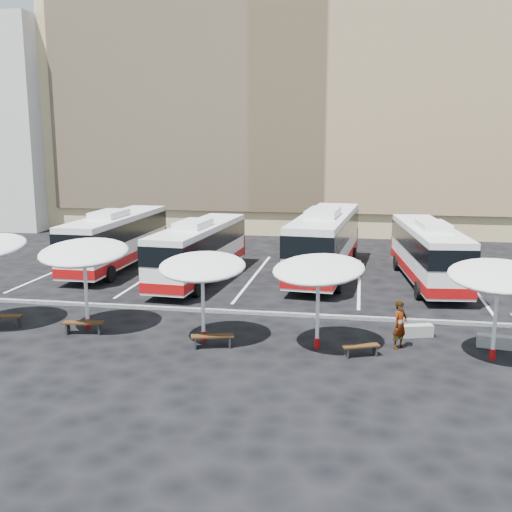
% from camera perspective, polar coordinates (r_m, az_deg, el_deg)
% --- Properties ---
extents(ground, '(120.00, 120.00, 0.00)m').
position_cam_1_polar(ground, '(26.96, -3.21, -5.72)').
color(ground, black).
rests_on(ground, ground).
extents(sandstone_building, '(42.00, 18.25, 29.60)m').
position_cam_1_polar(sandstone_building, '(57.53, 4.12, 15.81)').
color(sandstone_building, tan).
rests_on(sandstone_building, ground).
extents(apartment_block, '(14.00, 14.00, 18.00)m').
position_cam_1_polar(apartment_block, '(63.06, -23.10, 11.25)').
color(apartment_block, beige).
rests_on(apartment_block, ground).
extents(curb_divider, '(34.00, 0.25, 0.15)m').
position_cam_1_polar(curb_divider, '(27.41, -2.97, -5.28)').
color(curb_divider, black).
rests_on(curb_divider, ground).
extents(bay_lines, '(24.15, 12.00, 0.01)m').
position_cam_1_polar(bay_lines, '(34.54, -0.21, -1.97)').
color(bay_lines, white).
rests_on(bay_lines, ground).
extents(bus_0, '(2.80, 11.46, 3.63)m').
position_cam_1_polar(bus_0, '(37.67, -13.12, 1.69)').
color(bus_0, white).
rests_on(bus_0, ground).
extents(bus_1, '(3.15, 11.09, 3.47)m').
position_cam_1_polar(bus_1, '(33.60, -5.43, 0.69)').
color(bus_1, white).
rests_on(bus_1, ground).
extents(bus_2, '(3.70, 12.72, 3.98)m').
position_cam_1_polar(bus_2, '(34.95, 6.61, 1.50)').
color(bus_2, white).
rests_on(bus_2, ground).
extents(bus_3, '(3.43, 11.18, 3.49)m').
position_cam_1_polar(bus_3, '(34.07, 16.07, 0.47)').
color(bus_3, white).
rests_on(bus_3, ground).
extents(sunshade_1, '(3.99, 4.03, 3.79)m').
position_cam_1_polar(sunshade_1, '(25.38, -16.07, 0.29)').
color(sunshade_1, white).
rests_on(sunshade_1, ground).
extents(sunshade_2, '(3.60, 3.64, 3.50)m').
position_cam_1_polar(sunshade_2, '(22.99, -5.13, -1.03)').
color(sunshade_2, white).
rests_on(sunshade_2, ground).
extents(sunshade_3, '(4.39, 4.42, 3.58)m').
position_cam_1_polar(sunshade_3, '(22.18, 5.97, -1.31)').
color(sunshade_3, white).
rests_on(sunshade_3, ground).
extents(sunshade_4, '(3.76, 3.80, 3.61)m').
position_cam_1_polar(sunshade_4, '(22.52, 22.09, -1.80)').
color(sunshade_4, white).
rests_on(sunshade_4, ground).
extents(wood_bench_0, '(1.66, 0.70, 0.49)m').
position_cam_1_polar(wood_bench_0, '(27.47, -22.98, -5.46)').
color(wood_bench_0, black).
rests_on(wood_bench_0, ground).
extents(wood_bench_1, '(1.69, 0.69, 0.50)m').
position_cam_1_polar(wood_bench_1, '(25.39, -16.09, -6.30)').
color(wood_bench_1, black).
rests_on(wood_bench_1, ground).
extents(wood_bench_2, '(1.67, 0.87, 0.49)m').
position_cam_1_polar(wood_bench_2, '(22.89, -4.18, -7.80)').
color(wood_bench_2, black).
rests_on(wood_bench_2, ground).
extents(wood_bench_3, '(1.41, 0.86, 0.42)m').
position_cam_1_polar(wood_bench_3, '(22.31, 9.95, -8.61)').
color(wood_bench_3, black).
rests_on(wood_bench_3, ground).
extents(conc_bench_0, '(1.34, 0.77, 0.48)m').
position_cam_1_polar(conc_bench_0, '(24.98, 15.05, -6.88)').
color(conc_bench_0, gray).
rests_on(conc_bench_0, ground).
extents(conc_bench_1, '(1.32, 0.62, 0.48)m').
position_cam_1_polar(conc_bench_1, '(24.61, 21.75, -7.58)').
color(conc_bench_1, gray).
rests_on(conc_bench_1, ground).
extents(passenger_0, '(0.77, 0.79, 1.83)m').
position_cam_1_polar(passenger_0, '(23.23, 13.56, -6.41)').
color(passenger_0, black).
rests_on(passenger_0, ground).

